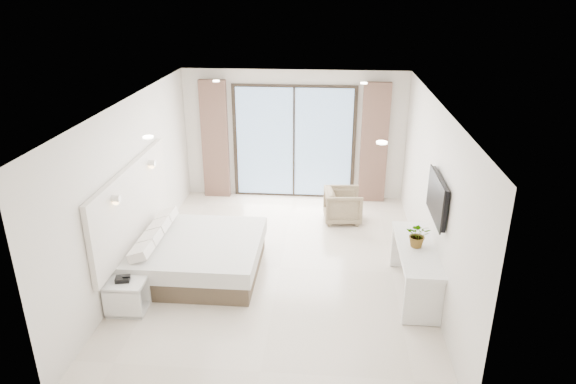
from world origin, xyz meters
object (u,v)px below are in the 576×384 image
at_px(console_desk, 416,260).
at_px(armchair, 343,204).
at_px(nightstand, 127,296).
at_px(bed, 196,255).

bearing_deg(console_desk, armchair, 112.26).
bearing_deg(nightstand, bed, 57.30).
distance_m(bed, console_desk, 3.38).
bearing_deg(armchair, nightstand, 131.69).
relative_size(bed, nightstand, 3.79).
bearing_deg(armchair, bed, 126.77).
distance_m(bed, nightstand, 1.33).
bearing_deg(armchair, console_desk, -162.91).
bearing_deg(bed, nightstand, -121.41).
bearing_deg(bed, console_desk, -5.98).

